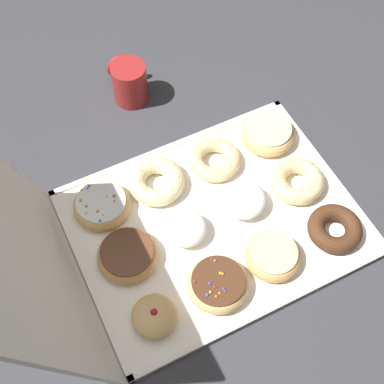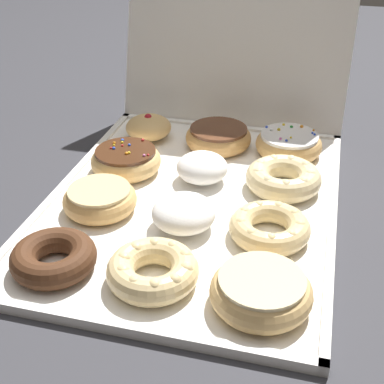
{
  "view_description": "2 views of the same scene",
  "coord_description": "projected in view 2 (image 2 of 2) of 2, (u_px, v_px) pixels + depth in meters",
  "views": [
    {
      "loc": [
        -0.46,
        0.28,
        0.99
      ],
      "look_at": [
        0.05,
        0.02,
        0.06
      ],
      "focal_mm": 50.77,
      "sensor_mm": 36.0,
      "label": 1
    },
    {
      "loc": [
        0.17,
        -0.68,
        0.45
      ],
      "look_at": [
        0.01,
        -0.03,
        0.04
      ],
      "focal_mm": 50.31,
      "sensor_mm": 36.0,
      "label": 2
    }
  ],
  "objects": [
    {
      "name": "powdered_filled_donut_4",
      "position": [
        184.0,
        213.0,
        0.76
      ],
      "size": [
        0.09,
        0.09,
        0.05
      ],
      "color": "white",
      "rests_on": "donut_box"
    },
    {
      "name": "glazed_ring_donut_2",
      "position": [
        261.0,
        291.0,
        0.62
      ],
      "size": [
        0.12,
        0.12,
        0.04
      ],
      "color": "#E5B770",
      "rests_on": "donut_box"
    },
    {
      "name": "cruller_donut_5",
      "position": [
        270.0,
        227.0,
        0.74
      ],
      "size": [
        0.11,
        0.11,
        0.03
      ],
      "color": "#EACC8C",
      "rests_on": "donut_box"
    },
    {
      "name": "sprinkle_donut_11",
      "position": [
        289.0,
        144.0,
        0.95
      ],
      "size": [
        0.12,
        0.12,
        0.04
      ],
      "color": "tan",
      "rests_on": "donut_box"
    },
    {
      "name": "cruller_donut_8",
      "position": [
        283.0,
        178.0,
        0.85
      ],
      "size": [
        0.12,
        0.12,
        0.04
      ],
      "color": "beige",
      "rests_on": "donut_box"
    },
    {
      "name": "powdered_filled_donut_7",
      "position": [
        202.0,
        168.0,
        0.87
      ],
      "size": [
        0.08,
        0.08,
        0.05
      ],
      "color": "white",
      "rests_on": "donut_box"
    },
    {
      "name": "chocolate_frosted_donut_10",
      "position": [
        221.0,
        137.0,
        0.98
      ],
      "size": [
        0.12,
        0.12,
        0.04
      ],
      "color": "tan",
      "rests_on": "donut_box"
    },
    {
      "name": "donut_box",
      "position": [
        192.0,
        203.0,
        0.83
      ],
      "size": [
        0.43,
        0.57,
        0.01
      ],
      "color": "white",
      "rests_on": "ground"
    },
    {
      "name": "chocolate_cake_ring_donut_0",
      "position": [
        54.0,
        257.0,
        0.68
      ],
      "size": [
        0.11,
        0.11,
        0.03
      ],
      "color": "#472816",
      "rests_on": "donut_box"
    },
    {
      "name": "glazed_ring_donut_3",
      "position": [
        100.0,
        199.0,
        0.8
      ],
      "size": [
        0.11,
        0.11,
        0.04
      ],
      "color": "tan",
      "rests_on": "donut_box"
    },
    {
      "name": "jelly_filled_donut_9",
      "position": [
        149.0,
        127.0,
        1.01
      ],
      "size": [
        0.09,
        0.09,
        0.05
      ],
      "color": "#E5B770",
      "rests_on": "donut_box"
    },
    {
      "name": "ground_plane",
      "position": [
        192.0,
        206.0,
        0.83
      ],
      "size": [
        3.0,
        3.0,
        0.0
      ],
      "primitive_type": "plane",
      "color": "#333338"
    },
    {
      "name": "sprinkle_donut_6",
      "position": [
        126.0,
        160.0,
        0.9
      ],
      "size": [
        0.12,
        0.12,
        0.04
      ],
      "color": "#E5B770",
      "rests_on": "donut_box"
    },
    {
      "name": "cruller_donut_1",
      "position": [
        155.0,
        270.0,
        0.66
      ],
      "size": [
        0.12,
        0.12,
        0.04
      ],
      "color": "#EACC8C",
      "rests_on": "donut_box"
    }
  ]
}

